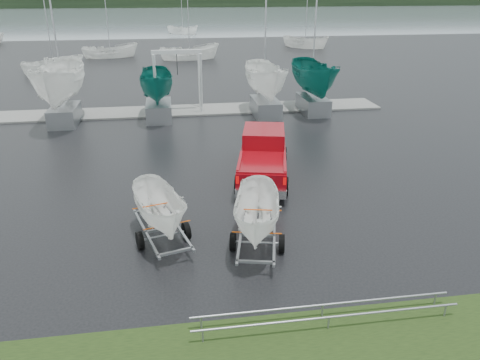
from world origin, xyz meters
TOP-DOWN VIEW (x-y plane):
  - ground_plane at (0.00, 0.00)m, footprint 120.00×120.00m
  - lake at (0.00, 100.00)m, footprint 300.00×300.00m
  - dock at (0.00, 13.00)m, footprint 30.00×3.00m
  - pickup_truck at (4.40, 0.76)m, footprint 3.29×6.25m
  - trailer_hitched at (2.95, -5.56)m, footprint 1.96×3.77m
  - trailer_parked at (-0.18, -4.64)m, footprint 2.09×3.78m
  - boat_hoist at (0.98, 13.00)m, footprint 3.30×2.18m
  - keelboat_0 at (-6.18, 11.00)m, footprint 2.80×3.20m
  - keelboat_1 at (-0.37, 11.20)m, footprint 2.09×3.20m
  - keelboat_2 at (6.61, 11.00)m, footprint 2.37×3.20m
  - keelboat_3 at (9.96, 11.30)m, footprint 2.40×3.20m
  - mast_rack_2 at (4.00, -9.50)m, footprint 7.00×0.56m
  - moored_boat_0 at (-10.76, 30.22)m, footprint 3.17×3.14m
  - moored_boat_1 at (-6.28, 39.95)m, footprint 2.90×2.84m
  - moored_boat_2 at (2.98, 36.95)m, footprint 3.06×3.00m
  - moored_boat_3 at (19.19, 45.32)m, footprint 3.75×3.75m
  - moored_boat_5 at (3.34, 66.97)m, footprint 3.30×3.29m

SIDE VIEW (x-z plane):
  - lake at x=0.00m, z-range -0.01..-0.01m
  - ground_plane at x=0.00m, z-range 0.00..0.00m
  - moored_boat_2 at x=2.98m, z-range -5.75..5.76m
  - moored_boat_3 at x=19.19m, z-range -5.73..5.74m
  - moored_boat_1 at x=-6.28m, z-range -5.63..5.64m
  - moored_boat_5 at x=3.34m, z-range -5.55..5.56m
  - moored_boat_0 at x=-10.76m, z-range -5.53..5.54m
  - dock at x=0.00m, z-range -0.01..0.11m
  - mast_rack_2 at x=4.00m, z-range 0.32..0.38m
  - pickup_truck at x=4.40m, z-range 0.04..2.02m
  - trailer_parked at x=-0.18m, z-range 0.20..4.47m
  - trailer_hitched at x=2.95m, z-range 0.20..4.64m
  - boat_hoist at x=0.98m, z-range 0.61..4.73m
  - keelboat_1 at x=-0.37m, z-range -0.06..6.60m
  - keelboat_2 at x=6.61m, z-range -1.51..9.03m
  - keelboat_3 at x=9.96m, z-range -1.47..9.10m
  - keelboat_0 at x=-6.18m, z-range -1.03..9.96m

